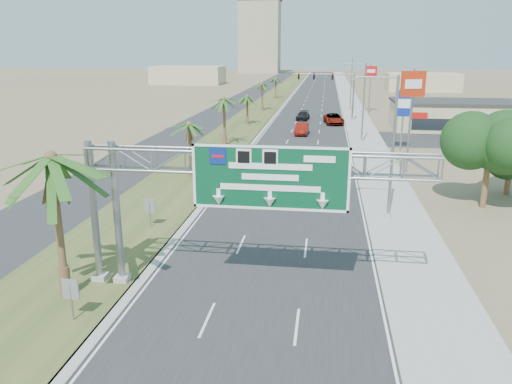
{
  "coord_description": "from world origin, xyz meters",
  "views": [
    {
      "loc": [
        2.92,
        -12.31,
        11.63
      ],
      "look_at": [
        -0.69,
        13.33,
        4.2
      ],
      "focal_mm": 35.0,
      "sensor_mm": 36.0,
      "label": 1
    }
  ],
  "objects_px": {
    "pole_sign_red_near": "(413,91)",
    "pole_sign_red_far": "(371,75)",
    "sign_gantry": "(238,173)",
    "store_building": "(455,116)",
    "car_left_lane": "(232,179)",
    "car_mid_lane": "(302,129)",
    "car_right_lane": "(334,119)",
    "signal_mast": "(341,92)",
    "pole_sign_blue": "(404,106)",
    "palm_near": "(51,159)",
    "car_far": "(303,116)"
  },
  "relations": [
    {
      "from": "car_right_lane",
      "to": "pole_sign_red_near",
      "type": "distance_m",
      "value": 33.33
    },
    {
      "from": "car_left_lane",
      "to": "car_mid_lane",
      "type": "relative_size",
      "value": 1.02
    },
    {
      "from": "sign_gantry",
      "to": "car_mid_lane",
      "type": "bearing_deg",
      "value": 89.22
    },
    {
      "from": "sign_gantry",
      "to": "car_mid_lane",
      "type": "height_order",
      "value": "sign_gantry"
    },
    {
      "from": "pole_sign_red_far",
      "to": "signal_mast",
      "type": "bearing_deg",
      "value": -113.43
    },
    {
      "from": "palm_near",
      "to": "pole_sign_blue",
      "type": "height_order",
      "value": "palm_near"
    },
    {
      "from": "store_building",
      "to": "car_left_lane",
      "type": "xyz_separation_m",
      "value": [
        -26.97,
        -37.34,
        -1.14
      ]
    },
    {
      "from": "palm_near",
      "to": "pole_sign_red_far",
      "type": "distance_m",
      "value": 79.71
    },
    {
      "from": "car_right_lane",
      "to": "car_far",
      "type": "xyz_separation_m",
      "value": [
        -5.15,
        4.26,
        -0.12
      ]
    },
    {
      "from": "car_left_lane",
      "to": "pole_sign_red_far",
      "type": "xyz_separation_m",
      "value": [
        15.85,
        56.48,
        6.13
      ]
    },
    {
      "from": "car_far",
      "to": "pole_sign_red_near",
      "type": "xyz_separation_m",
      "value": [
        11.91,
        -36.13,
        7.14
      ]
    },
    {
      "from": "palm_near",
      "to": "signal_mast",
      "type": "height_order",
      "value": "palm_near"
    },
    {
      "from": "pole_sign_red_near",
      "to": "pole_sign_red_far",
      "type": "xyz_separation_m",
      "value": [
        -0.02,
        48.09,
        -0.86
      ]
    },
    {
      "from": "signal_mast",
      "to": "car_mid_lane",
      "type": "bearing_deg",
      "value": -111.81
    },
    {
      "from": "sign_gantry",
      "to": "car_left_lane",
      "type": "xyz_separation_m",
      "value": [
        -3.91,
        18.74,
        -5.2
      ]
    },
    {
      "from": "car_far",
      "to": "pole_sign_blue",
      "type": "height_order",
      "value": "pole_sign_blue"
    },
    {
      "from": "sign_gantry",
      "to": "car_right_lane",
      "type": "distance_m",
      "value": 59.45
    },
    {
      "from": "signal_mast",
      "to": "pole_sign_blue",
      "type": "xyz_separation_m",
      "value": [
        6.65,
        -23.98,
        0.45
      ]
    },
    {
      "from": "palm_near",
      "to": "car_left_lane",
      "type": "height_order",
      "value": "palm_near"
    },
    {
      "from": "palm_near",
      "to": "pole_sign_red_near",
      "type": "bearing_deg",
      "value": 55.31
    },
    {
      "from": "car_left_lane",
      "to": "palm_near",
      "type": "bearing_deg",
      "value": -94.82
    },
    {
      "from": "palm_near",
      "to": "signal_mast",
      "type": "relative_size",
      "value": 0.81
    },
    {
      "from": "signal_mast",
      "to": "pole_sign_red_near",
      "type": "relative_size",
      "value": 1.04
    },
    {
      "from": "sign_gantry",
      "to": "signal_mast",
      "type": "height_order",
      "value": "signal_mast"
    },
    {
      "from": "palm_near",
      "to": "pole_sign_blue",
      "type": "distance_m",
      "value": 45.21
    },
    {
      "from": "sign_gantry",
      "to": "pole_sign_red_far",
      "type": "xyz_separation_m",
      "value": [
        11.94,
        75.21,
        0.93
      ]
    },
    {
      "from": "palm_near",
      "to": "car_right_lane",
      "type": "xyz_separation_m",
      "value": [
        13.33,
        60.92,
        -6.1
      ]
    },
    {
      "from": "car_left_lane",
      "to": "car_far",
      "type": "height_order",
      "value": "car_left_lane"
    },
    {
      "from": "store_building",
      "to": "car_far",
      "type": "relative_size",
      "value": 3.71
    },
    {
      "from": "palm_near",
      "to": "store_building",
      "type": "relative_size",
      "value": 0.46
    },
    {
      "from": "store_building",
      "to": "car_left_lane",
      "type": "relative_size",
      "value": 3.56
    },
    {
      "from": "palm_near",
      "to": "signal_mast",
      "type": "xyz_separation_m",
      "value": [
        14.37,
        63.97,
        -2.08
      ]
    },
    {
      "from": "car_mid_lane",
      "to": "pole_sign_red_far",
      "type": "distance_m",
      "value": 30.01
    },
    {
      "from": "car_left_lane",
      "to": "pole_sign_red_near",
      "type": "xyz_separation_m",
      "value": [
        15.88,
        8.38,
        6.99
      ]
    },
    {
      "from": "signal_mast",
      "to": "car_mid_lane",
      "type": "height_order",
      "value": "signal_mast"
    },
    {
      "from": "sign_gantry",
      "to": "car_mid_lane",
      "type": "distance_m",
      "value": 48.39
    },
    {
      "from": "car_left_lane",
      "to": "pole_sign_red_far",
      "type": "relative_size",
      "value": 0.57
    },
    {
      "from": "pole_sign_red_near",
      "to": "car_right_lane",
      "type": "bearing_deg",
      "value": 101.99
    },
    {
      "from": "sign_gantry",
      "to": "pole_sign_red_far",
      "type": "height_order",
      "value": "pole_sign_red_far"
    },
    {
      "from": "sign_gantry",
      "to": "store_building",
      "type": "bearing_deg",
      "value": 67.64
    },
    {
      "from": "car_left_lane",
      "to": "pole_sign_red_near",
      "type": "height_order",
      "value": "pole_sign_red_near"
    },
    {
      "from": "car_right_lane",
      "to": "pole_sign_blue",
      "type": "xyz_separation_m",
      "value": [
        7.69,
        -20.92,
        4.48
      ]
    },
    {
      "from": "pole_sign_red_near",
      "to": "car_mid_lane",
      "type": "bearing_deg",
      "value": 118.33
    },
    {
      "from": "sign_gantry",
      "to": "car_far",
      "type": "xyz_separation_m",
      "value": [
        0.05,
        63.25,
        -5.35
      ]
    },
    {
      "from": "car_left_lane",
      "to": "pole_sign_blue",
      "type": "bearing_deg",
      "value": 55.73
    },
    {
      "from": "pole_sign_blue",
      "to": "car_right_lane",
      "type": "bearing_deg",
      "value": 110.19
    },
    {
      "from": "sign_gantry",
      "to": "store_building",
      "type": "distance_m",
      "value": 60.77
    },
    {
      "from": "sign_gantry",
      "to": "car_left_lane",
      "type": "relative_size",
      "value": 3.31
    },
    {
      "from": "car_left_lane",
      "to": "pole_sign_red_near",
      "type": "distance_m",
      "value": 19.26
    },
    {
      "from": "signal_mast",
      "to": "car_right_lane",
      "type": "relative_size",
      "value": 1.73
    }
  ]
}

